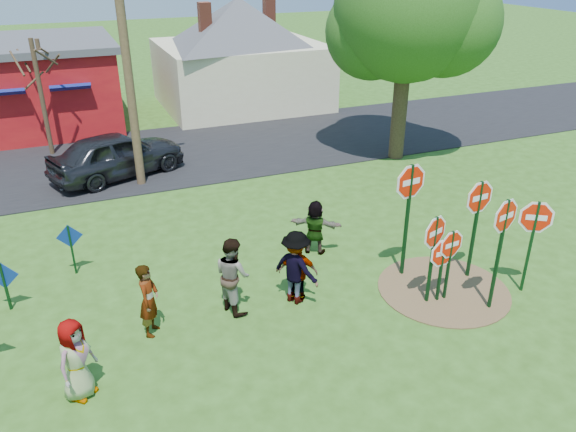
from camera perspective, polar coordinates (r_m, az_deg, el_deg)
name	(u,v)px	position (r m, az deg, el deg)	size (l,w,h in m)	color
ground	(258,308)	(13.32, -3.10, -9.34)	(120.00, 120.00, 0.00)	#2D4F16
road	(163,155)	(23.40, -12.62, 6.05)	(120.00, 7.50, 0.04)	black
dirt_patch	(443,289)	(14.47, 15.48, -7.18)	(3.20, 3.20, 0.03)	brown
red_building	(9,85)	(28.97, -26.47, 11.79)	(9.40, 7.69, 3.90)	maroon
cream_house	(240,48)	(30.11, -4.91, 16.60)	(9.40, 9.40, 6.50)	beige
stop_sign_a	(451,250)	(13.47, 16.19, -3.37)	(0.93, 0.15, 1.95)	black
stop_sign_b	(410,192)	(13.84, 12.26, 2.36)	(1.18, 0.18, 3.17)	black
stop_sign_c	(503,230)	(13.14, 21.01, -1.31)	(1.04, 0.25, 2.92)	black
stop_sign_d	(478,206)	(14.30, 18.77, 1.00)	(1.12, 0.15, 2.78)	black
stop_sign_e	(442,257)	(13.42, 15.42, -4.05)	(0.97, 0.07, 1.79)	black
stop_sign_f	(535,225)	(14.26, 23.78, -0.80)	(0.92, 0.58, 2.53)	black
stop_sign_g	(434,241)	(13.10, 14.62, -2.43)	(0.99, 0.35, 2.39)	black
blue_diamond_c	(4,281)	(14.40, -26.88, -5.90)	(0.67, 0.16, 1.25)	black
blue_diamond_d	(71,244)	(15.21, -21.20, -2.62)	(0.64, 0.06, 1.40)	black
person_a	(76,359)	(11.26, -20.77, -13.46)	(0.82, 0.53, 1.68)	#3E5188
person_b	(149,300)	(12.44, -13.96, -8.27)	(0.62, 0.41, 1.70)	#256B62
person_c	(233,275)	(12.86, -5.65, -5.96)	(0.89, 0.70, 1.84)	#955A41
person_d	(296,267)	(13.08, 0.80, -5.25)	(1.18, 0.68, 1.83)	#2F2F33
person_e	(298,272)	(13.17, 1.05, -5.72)	(0.91, 0.38, 1.56)	#4D315E
person_f	(315,227)	(15.24, 2.76, -1.15)	(1.43, 0.45, 1.54)	#1F5436
suv	(117,154)	(21.31, -16.98, 6.02)	(1.95, 4.84, 1.65)	#2A2B2F
utility_pole	(124,37)	(19.42, -16.34, 17.01)	(2.34, 0.30, 9.57)	#4C3823
leafy_tree	(411,15)	(21.97, 12.39, 19.31)	(5.91, 5.39, 8.40)	#382819
bare_tree_east	(39,81)	(24.17, -23.99, 12.38)	(1.80, 1.80, 4.57)	#382819
bare_tree_extra	(44,77)	(25.65, -23.55, 12.78)	(1.80, 1.80, 4.34)	#382819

